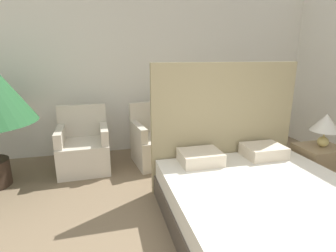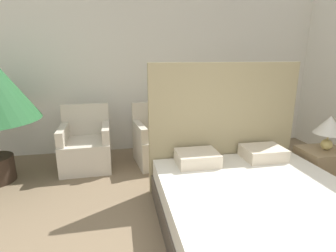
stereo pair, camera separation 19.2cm
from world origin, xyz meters
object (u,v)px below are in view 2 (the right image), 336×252
bed (259,206)px  table_lamp (330,126)px  armchair_near_window_left (86,149)px  armchair_near_window_right (159,145)px  nightstand (321,169)px

bed → table_lamp: bearing=27.9°
armchair_near_window_left → table_lamp: 3.24m
bed → armchair_near_window_left: bed is taller
armchair_near_window_right → armchair_near_window_left: bearing=172.1°
bed → table_lamp: bed is taller
armchair_near_window_left → nightstand: bearing=-23.5°
table_lamp → bed: bearing=-152.1°
bed → armchair_near_window_right: bed is taller
bed → nightstand: bearing=28.5°
table_lamp → nightstand: bearing=167.4°
armchair_near_window_right → nightstand: 2.21m
armchair_near_window_right → table_lamp: (1.88, -1.19, 0.51)m
bed → nightstand: (1.21, 0.66, -0.03)m
armchair_near_window_right → nightstand: size_ratio=1.73×
armchair_near_window_right → table_lamp: 2.29m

